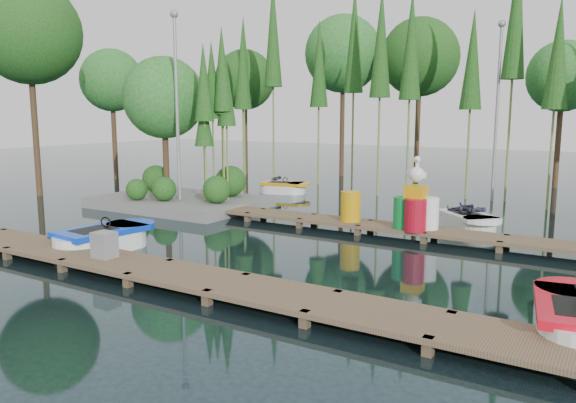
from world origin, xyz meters
The scene contains 14 objects.
ground_plane centered at (0.00, 0.00, 0.00)m, with size 90.00×90.00×0.00m, color #1D3136.
near_dock centered at (0.00, -4.50, 0.23)m, with size 18.00×1.50×0.50m.
far_dock centered at (1.00, 2.50, 0.23)m, with size 15.00×1.20×0.50m.
island centered at (-6.30, 3.29, 3.18)m, with size 6.20×4.20×6.75m.
tree_screen centered at (-2.04, 10.60, 6.12)m, with size 34.42×18.53×10.31m.
lamp_island centered at (-5.50, 2.50, 4.26)m, with size 0.30×0.30×7.25m.
lamp_rear centered at (4.00, 11.00, 4.26)m, with size 0.30×0.30×7.25m.
boat_blue centered at (-2.97, -3.24, 0.28)m, with size 1.60×3.02×0.98m.
boat_yellow_far centered at (-4.54, 8.28, 0.25)m, with size 2.54×1.52×1.19m.
boat_white_far centered at (4.64, 4.47, 0.26)m, with size 2.56×2.54×1.18m.
utility_cabinet centered at (-1.43, -4.50, 0.60)m, with size 0.49×0.42×0.60m, color gray.
yellow_barrel centered at (1.54, 2.50, 0.76)m, with size 0.62×0.62×0.93m, color #D0910A.
drum_cluster centered at (3.67, 2.34, 0.92)m, with size 1.22×1.12×2.11m.
seagull_post centered at (3.94, 2.50, 0.86)m, with size 0.52×0.28×0.83m.
Camera 1 is at (8.85, -13.06, 3.65)m, focal length 35.00 mm.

